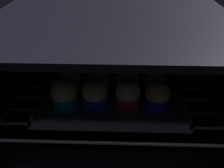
# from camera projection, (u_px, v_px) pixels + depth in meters

# --- Properties ---
(oven_cavity) EXTENTS (0.59, 0.47, 0.37)m
(oven_cavity) POSITION_uv_depth(u_px,v_px,m) (113.00, 75.00, 0.68)
(oven_cavity) COLOR black
(oven_cavity) RESTS_ON ground
(oven_rack) EXTENTS (0.55, 0.42, 0.01)m
(oven_rack) POSITION_uv_depth(u_px,v_px,m) (112.00, 93.00, 0.66)
(oven_rack) COLOR #42424C
(oven_rack) RESTS_ON oven_cavity
(baking_tray) EXTENTS (0.37, 0.30, 0.02)m
(baking_tray) POSITION_uv_depth(u_px,v_px,m) (112.00, 92.00, 0.65)
(baking_tray) COLOR #4C4C51
(baking_tray) RESTS_ON oven_rack
(muffin_row0_col0) EXTENTS (0.06, 0.06, 0.08)m
(muffin_row0_col0) POSITION_uv_depth(u_px,v_px,m) (64.00, 94.00, 0.56)
(muffin_row0_col0) COLOR #0C8C84
(muffin_row0_col0) RESTS_ON baking_tray
(muffin_row0_col1) EXTENTS (0.06, 0.06, 0.08)m
(muffin_row0_col1) POSITION_uv_depth(u_px,v_px,m) (95.00, 94.00, 0.57)
(muffin_row0_col1) COLOR #1928B7
(muffin_row0_col1) RESTS_ON baking_tray
(muffin_row0_col2) EXTENTS (0.06, 0.06, 0.08)m
(muffin_row0_col2) POSITION_uv_depth(u_px,v_px,m) (128.00, 95.00, 0.56)
(muffin_row0_col2) COLOR red
(muffin_row0_col2) RESTS_ON baking_tray
(muffin_row0_col3) EXTENTS (0.06, 0.06, 0.08)m
(muffin_row0_col3) POSITION_uv_depth(u_px,v_px,m) (157.00, 96.00, 0.56)
(muffin_row0_col3) COLOR #1928B7
(muffin_row0_col3) RESTS_ON baking_tray
(muffin_row1_col0) EXTENTS (0.06, 0.06, 0.07)m
(muffin_row1_col0) POSITION_uv_depth(u_px,v_px,m) (71.00, 79.00, 0.63)
(muffin_row1_col0) COLOR silver
(muffin_row1_col0) RESTS_ON baking_tray
(muffin_row1_col1) EXTENTS (0.06, 0.06, 0.08)m
(muffin_row1_col1) POSITION_uv_depth(u_px,v_px,m) (99.00, 80.00, 0.63)
(muffin_row1_col1) COLOR silver
(muffin_row1_col1) RESTS_ON baking_tray
(muffin_row1_col2) EXTENTS (0.06, 0.06, 0.07)m
(muffin_row1_col2) POSITION_uv_depth(u_px,v_px,m) (127.00, 81.00, 0.63)
(muffin_row1_col2) COLOR red
(muffin_row1_col2) RESTS_ON baking_tray
(muffin_row1_col3) EXTENTS (0.06, 0.06, 0.07)m
(muffin_row1_col3) POSITION_uv_depth(u_px,v_px,m) (155.00, 81.00, 0.62)
(muffin_row1_col3) COLOR #1928B7
(muffin_row1_col3) RESTS_ON baking_tray
(muffin_row2_col0) EXTENTS (0.06, 0.06, 0.08)m
(muffin_row2_col0) POSITION_uv_depth(u_px,v_px,m) (76.00, 65.00, 0.69)
(muffin_row2_col0) COLOR #1928B7
(muffin_row2_col0) RESTS_ON baking_tray
(muffin_row2_col1) EXTENTS (0.06, 0.06, 0.08)m
(muffin_row2_col1) POSITION_uv_depth(u_px,v_px,m) (102.00, 67.00, 0.69)
(muffin_row2_col1) COLOR #1928B7
(muffin_row2_col1) RESTS_ON baking_tray
(muffin_row2_col2) EXTENTS (0.06, 0.06, 0.07)m
(muffin_row2_col2) POSITION_uv_depth(u_px,v_px,m) (126.00, 68.00, 0.69)
(muffin_row2_col2) COLOR #0C8C84
(muffin_row2_col2) RESTS_ON baking_tray
(muffin_row2_col3) EXTENTS (0.07, 0.07, 0.07)m
(muffin_row2_col3) POSITION_uv_depth(u_px,v_px,m) (151.00, 67.00, 0.69)
(muffin_row2_col3) COLOR silver
(muffin_row2_col3) RESTS_ON baking_tray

